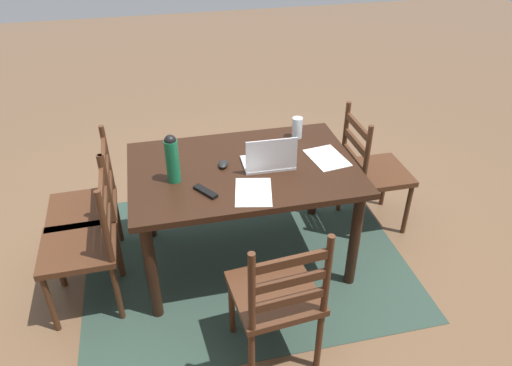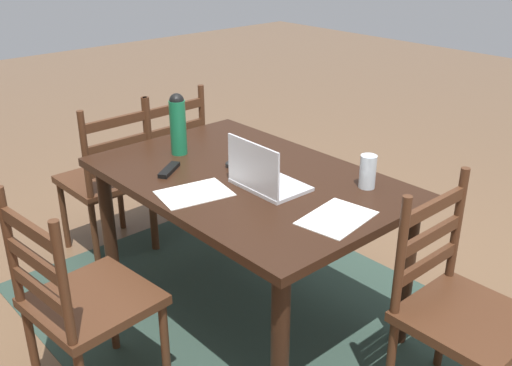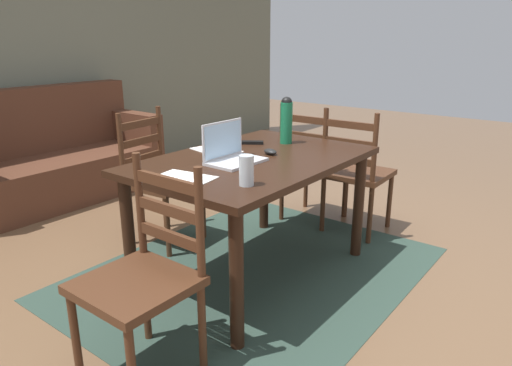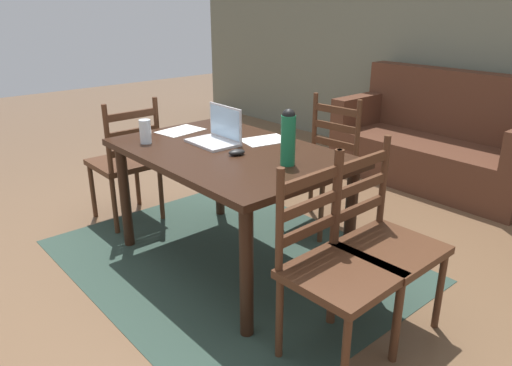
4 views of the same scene
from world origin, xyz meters
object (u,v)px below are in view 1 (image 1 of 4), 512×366
Objects in this scene: chair_left_near at (372,172)px; chair_right_far at (85,245)px; laptop at (269,159)px; chair_far_head at (277,297)px; chair_right_near at (89,208)px; drinking_glass at (297,128)px; dining_table at (243,180)px; water_bottle at (172,158)px; computer_mouse at (223,164)px; tv_remote at (205,192)px.

chair_left_near is 2.05m from chair_right_far.
chair_far_head is at bearing 79.13° from laptop.
chair_right_near is 1.24m from laptop.
chair_left_near reaches higher than drinking_glass.
dining_table is at bearing -14.78° from laptop.
laptop reaches higher than chair_left_near.
laptop is 1.05× the size of water_bottle.
dining_table is 4.41× the size of laptop.
chair_right_near is at bearing -24.35° from water_bottle.
chair_far_head is at bearing 90.26° from dining_table.
computer_mouse reaches higher than tv_remote.
water_bottle is at bearing 2.32° from laptop.
water_bottle reaches higher than chair_left_near.
dining_table is 9.67× the size of drinking_glass.
chair_right_near is 0.77m from water_bottle.
tv_remote reaches higher than dining_table.
chair_right_far is at bearing 90.00° from chair_right_near.
laptop is at bearing 15.31° from chair_left_near.
chair_right_near reaches higher than computer_mouse.
computer_mouse is (1.13, 0.16, 0.31)m from chair_left_near.
tv_remote is at bearing 149.59° from chair_right_near.
chair_right_far reaches higher than drinking_glass.
computer_mouse is 0.59× the size of tv_remote.
tv_remote is (0.27, 0.24, 0.11)m from dining_table.
tv_remote is at bearing 77.93° from computer_mouse.
water_bottle is at bearing 10.06° from chair_left_near.
tv_remote is (0.28, -0.61, 0.30)m from chair_far_head.
chair_right_far is at bearing 18.79° from drinking_glass.
computer_mouse is (-0.88, -0.22, 0.31)m from chair_right_far.
chair_far_head is 5.59× the size of tv_remote.
chair_far_head is 1.00× the size of chair_right_near.
computer_mouse is at bearing -165.82° from chair_right_far.
dining_table is 1.51× the size of chair_right_far.
computer_mouse is 0.31m from tv_remote.
dining_table is at bearing -89.74° from chair_far_head.
chair_far_head is 1.20m from chair_right_far.
chair_right_far is at bearing 10.67° from dining_table.
water_bottle reaches higher than dining_table.
tv_remote is at bearing 41.19° from dining_table.
chair_right_far is at bearing 31.10° from computer_mouse.
water_bottle is 0.96m from drinking_glass.
chair_left_near is 3.08× the size of water_bottle.
chair_left_near and chair_right_near have the same top height.
dining_table is 14.33× the size of computer_mouse.
chair_far_head is (-0.00, 0.85, -0.20)m from dining_table.
computer_mouse is (0.12, -0.03, 0.11)m from dining_table.
chair_right_near is (0.00, -0.38, 0.00)m from chair_right_far.
chair_right_far reaches higher than dining_table.
chair_far_head is 1.00× the size of chair_left_near.
chair_right_far is at bearing 12.26° from water_bottle.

